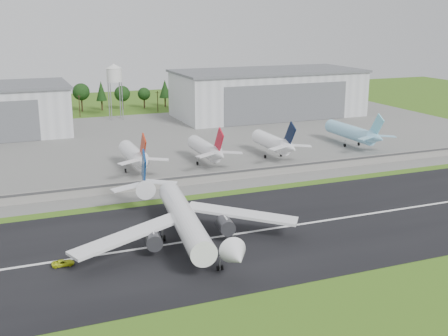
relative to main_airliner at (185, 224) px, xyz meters
name	(u,v)px	position (x,y,z in m)	size (l,w,h in m)	color
ground	(289,243)	(23.49, -9.57, -4.89)	(600.00, 600.00, 0.00)	#2F5614
runway	(271,229)	(23.49, 0.43, -4.84)	(320.00, 60.00, 0.10)	black
runway_centerline	(271,229)	(23.49, 0.43, -4.78)	(220.00, 1.00, 0.02)	white
apron	(158,143)	(23.49, 110.43, -4.84)	(320.00, 150.00, 0.10)	slate
blast_fence	(210,178)	(23.49, 45.42, -3.09)	(240.00, 0.61, 3.50)	gray
hangar_east	(268,93)	(98.49, 155.35, 7.73)	(102.00, 47.00, 25.20)	silver
water_tower	(114,73)	(18.49, 175.43, 19.66)	(8.40, 8.40, 29.40)	#99999E
utility_poles	(120,114)	(23.49, 190.43, -4.89)	(230.00, 3.00, 12.00)	black
treeline	(115,110)	(23.49, 205.43, -4.89)	(320.00, 16.00, 22.00)	black
main_airliner	(185,224)	(0.00, 0.00, 0.00)	(56.83, 59.24, 18.17)	white
ground_vehicle	(63,263)	(-29.12, -2.48, -4.12)	(2.25, 4.87, 1.35)	#C3D118
parked_jet_red_a	(136,156)	(3.64, 66.99, 1.23)	(7.36, 31.29, 16.63)	white
parked_jet_red_b	(208,149)	(30.52, 66.97, 1.14)	(7.36, 31.29, 16.53)	silver
parked_jet_navy	(275,143)	(58.29, 66.99, 1.25)	(7.36, 31.29, 16.65)	white
parked_jet_skyblue	(354,133)	(97.97, 72.00, 1.28)	(7.36, 37.29, 16.74)	#89CAEC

